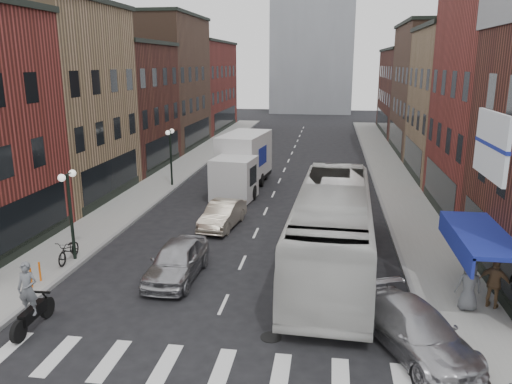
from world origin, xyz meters
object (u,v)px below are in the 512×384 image
at_px(sedan_left_far, 223,215).
at_px(curb_car, 417,331).
at_px(streetlamp_near, 69,199).
at_px(parked_bicycle, 69,250).
at_px(bike_rack, 36,275).
at_px(transit_bus, 332,228).
at_px(ped_right_b, 495,283).
at_px(streetlamp_far, 170,147).
at_px(motorcycle_rider, 30,299).
at_px(billboard_sign, 494,147).
at_px(ped_right_c, 469,285).
at_px(box_truck, 242,163).
at_px(sedan_left_near, 177,260).

distance_m(sedan_left_far, curb_car, 13.79).
xyz_separation_m(streetlamp_near, curb_car, (13.90, -5.18, -2.20)).
relative_size(curb_car, parked_bicycle, 2.59).
distance_m(streetlamp_near, bike_rack, 3.59).
height_order(transit_bus, sedan_left_far, transit_bus).
bearing_deg(sedan_left_far, parked_bicycle, -125.76).
bearing_deg(streetlamp_near, ped_right_b, -6.91).
distance_m(streetlamp_far, motorcycle_rider, 19.85).
relative_size(billboard_sign, ped_right_c, 2.03).
relative_size(streetlamp_near, ped_right_b, 2.21).
bearing_deg(box_truck, ped_right_b, -46.42).
height_order(parked_bicycle, ped_right_b, ped_right_b).
height_order(streetlamp_far, parked_bicycle, streetlamp_far).
xyz_separation_m(billboard_sign, motorcycle_rider, (-14.46, -2.21, -5.00)).
bearing_deg(billboard_sign, bike_rack, 177.17).
bearing_deg(parked_bicycle, streetlamp_near, 67.22).
height_order(streetlamp_far, curb_car, streetlamp_far).
xyz_separation_m(billboard_sign, transit_bus, (-4.70, 4.53, -4.31)).
distance_m(bike_rack, ped_right_b, 17.22).
bearing_deg(ped_right_b, sedan_left_far, -2.98).
relative_size(billboard_sign, sedan_left_near, 0.81).
height_order(streetlamp_far, transit_bus, streetlamp_far).
bearing_deg(box_truck, billboard_sign, -51.04).
bearing_deg(ped_right_b, parked_bicycle, 25.25).
xyz_separation_m(bike_rack, box_truck, (5.26, 16.82, 1.31)).
distance_m(bike_rack, motorcycle_rider, 3.52).
bearing_deg(curb_car, parked_bicycle, 136.38).
distance_m(streetlamp_far, parked_bicycle, 14.47).
xyz_separation_m(streetlamp_near, ped_right_c, (16.06, -2.36, -1.85)).
distance_m(bike_rack, curb_car, 14.32).
bearing_deg(transit_bus, ped_right_c, -33.07).
height_order(sedan_left_near, curb_car, sedan_left_near).
distance_m(box_truck, transit_bus, 14.50).
bearing_deg(ped_right_c, bike_rack, -4.60).
bearing_deg(curb_car, box_truck, 90.25).
relative_size(streetlamp_far, ped_right_b, 2.21).
height_order(sedan_left_near, ped_right_c, ped_right_c).
bearing_deg(motorcycle_rider, billboard_sign, 6.00).
xyz_separation_m(transit_bus, parked_bicycle, (-11.39, -1.31, -1.17)).
relative_size(streetlamp_near, transit_bus, 0.31).
bearing_deg(bike_rack, box_truck, 72.65).
xyz_separation_m(box_truck, ped_right_b, (11.94, -16.18, -0.78)).
bearing_deg(sedan_left_near, sedan_left_far, 87.35).
xyz_separation_m(bike_rack, transit_bus, (11.49, 3.73, 1.27)).
height_order(billboard_sign, streetlamp_far, billboard_sign).
bearing_deg(curb_car, transit_bus, 88.45).
distance_m(streetlamp_far, ped_right_b, 23.46).
bearing_deg(ped_right_b, streetlamp_near, 24.26).
height_order(billboard_sign, bike_rack, billboard_sign).
relative_size(billboard_sign, transit_bus, 0.28).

